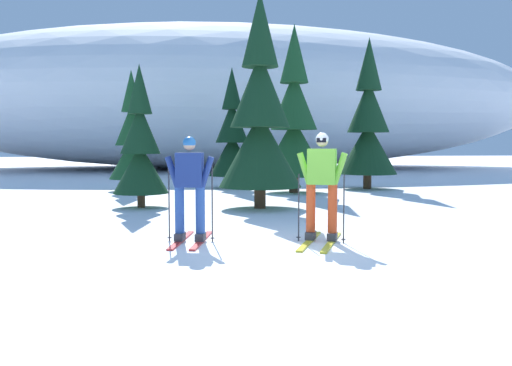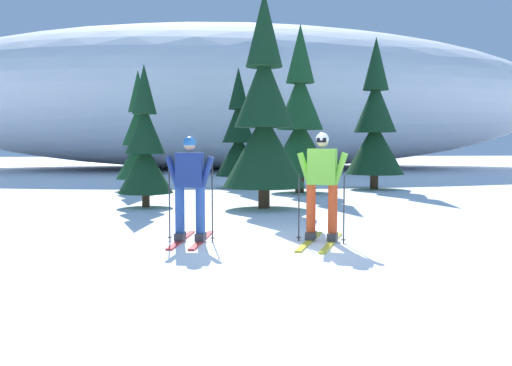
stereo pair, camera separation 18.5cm
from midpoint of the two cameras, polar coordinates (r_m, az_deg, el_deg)
name	(u,v)px [view 1 (the left image)]	position (r m, az deg, el deg)	size (l,w,h in m)	color
ground_plane	(293,250)	(7.99, 3.32, -7.17)	(120.00, 120.00, 0.00)	white
skier_navy_jacket	(190,187)	(8.57, -7.70, -0.44)	(0.80, 1.70, 1.69)	red
skier_lime_jacket	(322,184)	(8.60, 6.42, -0.16)	(1.10, 1.81, 1.75)	gold
pine_tree_left	(132,141)	(18.37, -13.37, 4.44)	(1.56, 1.56, 4.03)	#47301E
pine_tree_center_left	(140,148)	(13.49, -12.63, 3.68)	(1.36, 1.36, 3.53)	#47301E
pine_tree_center	(232,138)	(19.16, -2.84, 4.85)	(1.66, 1.66, 4.29)	#47301E
pine_tree_center_right	(260,118)	(13.01, 0.02, 6.91)	(2.02, 2.02, 5.24)	#47301E
pine_tree_right	(294,123)	(17.30, 3.76, 6.44)	(2.08, 2.08, 5.39)	#47301E
pine_tree_far_right	(368,126)	(19.05, 11.61, 5.97)	(2.03, 2.03, 5.24)	#47301E
snow_ridge_background	(226,100)	(34.71, -3.34, 8.81)	(41.49, 20.62, 8.75)	white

